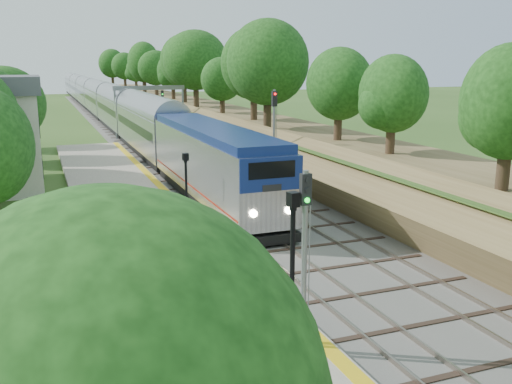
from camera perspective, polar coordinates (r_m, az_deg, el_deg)
name	(u,v)px	position (r m, az deg, el deg)	size (l,w,h in m)	color
ground	(417,365)	(18.59, 15.76, -16.35)	(320.00, 320.00, 0.00)	#2D4C19
trackbed	(140,133)	(74.33, -11.54, 5.79)	(9.50, 170.00, 0.28)	#4C4944
platform	(147,233)	(30.49, -10.89, -4.01)	(6.40, 68.00, 0.38)	gray
yellow_stripe	(199,224)	(31.03, -5.71, -3.16)	(0.55, 68.00, 0.01)	gold
embankment	(203,116)	(75.94, -5.34, 7.57)	(10.64, 170.00, 11.70)	brown
signal_gantry	(149,98)	(69.07, -10.62, 9.27)	(8.40, 0.38, 6.20)	slate
trees_behind_platform	(18,144)	(33.77, -22.69, 4.41)	(7.82, 53.32, 7.21)	#332316
train	(100,102)	(99.81, -15.33, 8.70)	(3.24, 152.00, 4.77)	black
lamppost_mid	(292,279)	(17.40, 3.63, -8.67)	(0.48, 0.48, 4.85)	black
lamppost_far	(187,197)	(29.20, -6.96, -0.52)	(0.40, 0.40, 4.09)	black
signal_platform	(305,240)	(17.18, 4.88, -4.76)	(0.32, 0.25, 5.47)	slate
signal_farside	(274,126)	(42.26, 1.83, 6.60)	(0.38, 0.30, 6.84)	slate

